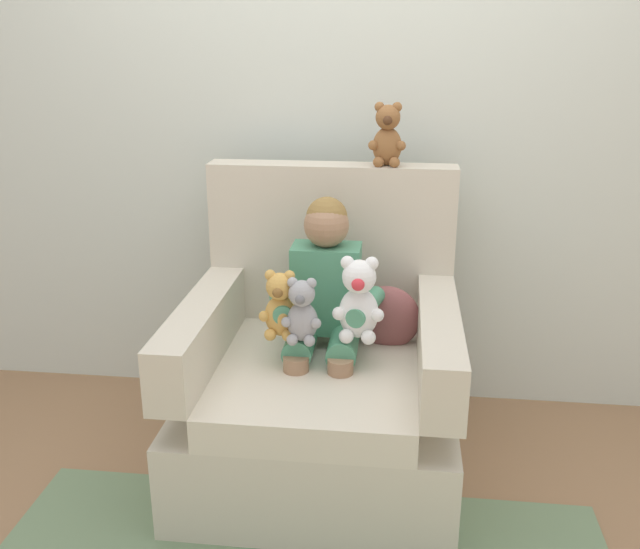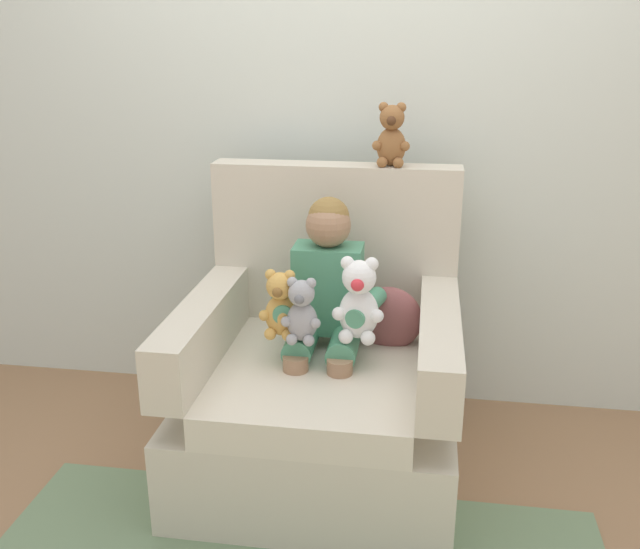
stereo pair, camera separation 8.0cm
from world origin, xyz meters
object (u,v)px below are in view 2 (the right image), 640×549
at_px(throw_pillow, 389,319).
at_px(plush_brown_on_backrest, 391,137).
at_px(seated_child, 326,298).
at_px(plush_white, 359,302).
at_px(plush_grey, 302,312).
at_px(plush_honey, 281,306).
at_px(armchair, 322,383).

bearing_deg(throw_pillow, plush_brown_on_backrest, 96.16).
xyz_separation_m(seated_child, plush_white, (0.14, -0.13, 0.04)).
bearing_deg(plush_grey, plush_brown_on_backrest, 63.11).
bearing_deg(throw_pillow, plush_honey, -147.19).
bearing_deg(seated_child, throw_pillow, 22.28).
relative_size(seated_child, plush_white, 2.66).
height_order(plush_grey, plush_brown_on_backrest, plush_brown_on_backrest).
bearing_deg(plush_white, plush_grey, 176.32).
distance_m(armchair, plush_grey, 0.38).
relative_size(plush_brown_on_backrest, throw_pillow, 0.95).
relative_size(seated_child, throw_pillow, 3.17).
relative_size(plush_grey, plush_brown_on_backrest, 0.97).
bearing_deg(armchair, throw_pillow, 29.11).
distance_m(plush_honey, plush_grey, 0.09).
distance_m(armchair, plush_white, 0.42).
bearing_deg(plush_brown_on_backrest, plush_grey, -128.77).
distance_m(armchair, plush_honey, 0.40).
bearing_deg(seated_child, armchair, -102.51).
height_order(plush_honey, plush_brown_on_backrest, plush_brown_on_backrest).
xyz_separation_m(plush_grey, throw_pillow, (0.29, 0.28, -0.12)).
bearing_deg(plush_honey, plush_brown_on_backrest, 56.94).
bearing_deg(throw_pillow, seated_child, -156.86).
bearing_deg(plush_white, throw_pillow, 48.31).
distance_m(plush_brown_on_backrest, throw_pillow, 0.71).
height_order(seated_child, plush_brown_on_backrest, plush_brown_on_backrest).
bearing_deg(plush_brown_on_backrest, throw_pillow, -94.80).
bearing_deg(throw_pillow, plush_white, -113.26).
xyz_separation_m(plush_white, throw_pillow, (0.10, 0.23, -0.15)).
bearing_deg(seated_child, plush_honey, -135.79).
xyz_separation_m(armchair, seated_child, (0.01, 0.03, 0.34)).
distance_m(plush_white, plush_brown_on_backrest, 0.69).
relative_size(armchair, plush_brown_on_backrest, 4.57).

